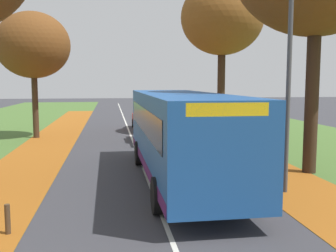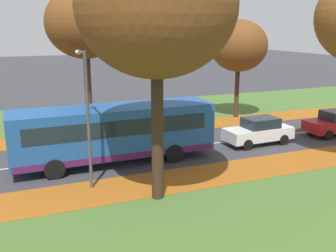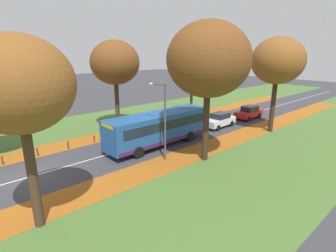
{
  "view_description": "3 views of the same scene",
  "coord_description": "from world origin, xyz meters",
  "px_view_note": "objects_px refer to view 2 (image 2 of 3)",
  "views": [
    {
      "loc": [
        -1.25,
        -2.24,
        3.36
      ],
      "look_at": [
        1.26,
        14.82,
        1.42
      ],
      "focal_mm": 42.0,
      "sensor_mm": 36.0,
      "label": 1
    },
    {
      "loc": [
        20.3,
        5.88,
        6.97
      ],
      "look_at": [
        0.33,
        13.97,
        1.47
      ],
      "focal_mm": 42.0,
      "sensor_mm": 36.0,
      "label": 2
    },
    {
      "loc": [
        18.45,
        -3.92,
        8.29
      ],
      "look_at": [
        1.78,
        11.13,
        1.87
      ],
      "focal_mm": 28.0,
      "sensor_mm": 36.0,
      "label": 3
    }
  ],
  "objects_px": {
    "car_red_following": "(336,123)",
    "bollard_fifth": "(28,141)",
    "bus": "(114,131)",
    "tree_right_near": "(157,6)",
    "streetlamp_right": "(86,104)",
    "car_white_lead": "(259,131)",
    "tree_left_mid": "(239,46)",
    "tree_left_near": "(85,24)"
  },
  "relations": [
    {
      "from": "tree_left_near",
      "to": "tree_right_near",
      "type": "relative_size",
      "value": 0.9
    },
    {
      "from": "streetlamp_right",
      "to": "bus",
      "type": "bearing_deg",
      "value": 145.0
    },
    {
      "from": "tree_right_near",
      "to": "streetlamp_right",
      "type": "xyz_separation_m",
      "value": [
        -2.38,
        -2.37,
        -3.95
      ]
    },
    {
      "from": "tree_right_near",
      "to": "tree_left_mid",
      "type": "bearing_deg",
      "value": 136.91
    },
    {
      "from": "bus",
      "to": "car_red_following",
      "type": "distance_m",
      "value": 14.91
    },
    {
      "from": "tree_right_near",
      "to": "bollard_fifth",
      "type": "height_order",
      "value": "tree_right_near"
    },
    {
      "from": "tree_right_near",
      "to": "bollard_fifth",
      "type": "distance_m",
      "value": 12.93
    },
    {
      "from": "tree_right_near",
      "to": "bus",
      "type": "relative_size",
      "value": 1.0
    },
    {
      "from": "tree_left_mid",
      "to": "bollard_fifth",
      "type": "bearing_deg",
      "value": -82.12
    },
    {
      "from": "bollard_fifth",
      "to": "tree_left_near",
      "type": "bearing_deg",
      "value": 120.88
    },
    {
      "from": "bus",
      "to": "tree_right_near",
      "type": "bearing_deg",
      "value": 6.4
    },
    {
      "from": "streetlamp_right",
      "to": "car_red_following",
      "type": "distance_m",
      "value": 17.13
    },
    {
      "from": "tree_left_near",
      "to": "bus",
      "type": "height_order",
      "value": "tree_left_near"
    },
    {
      "from": "bollard_fifth",
      "to": "bus",
      "type": "distance_m",
      "value": 6.31
    },
    {
      "from": "bollard_fifth",
      "to": "tree_left_mid",
      "type": "bearing_deg",
      "value": 97.88
    },
    {
      "from": "bollard_fifth",
      "to": "streetlamp_right",
      "type": "height_order",
      "value": "streetlamp_right"
    },
    {
      "from": "bollard_fifth",
      "to": "streetlamp_right",
      "type": "relative_size",
      "value": 0.11
    },
    {
      "from": "tree_left_near",
      "to": "car_white_lead",
      "type": "bearing_deg",
      "value": 51.16
    },
    {
      "from": "car_red_following",
      "to": "streetlamp_right",
      "type": "bearing_deg",
      "value": -81.7
    },
    {
      "from": "tree_left_near",
      "to": "tree_left_mid",
      "type": "bearing_deg",
      "value": 88.35
    },
    {
      "from": "tree_right_near",
      "to": "car_red_following",
      "type": "xyz_separation_m",
      "value": [
        -4.81,
        14.33,
        -6.88
      ]
    },
    {
      "from": "tree_left_mid",
      "to": "bollard_fifth",
      "type": "relative_size",
      "value": 10.96
    },
    {
      "from": "tree_left_mid",
      "to": "streetlamp_right",
      "type": "distance_m",
      "value": 16.41
    },
    {
      "from": "bus",
      "to": "bollard_fifth",
      "type": "bearing_deg",
      "value": -138.56
    },
    {
      "from": "streetlamp_right",
      "to": "car_red_following",
      "type": "height_order",
      "value": "streetlamp_right"
    },
    {
      "from": "bollard_fifth",
      "to": "bus",
      "type": "bearing_deg",
      "value": 41.44
    },
    {
      "from": "bus",
      "to": "car_white_lead",
      "type": "distance_m",
      "value": 8.99
    },
    {
      "from": "tree_left_mid",
      "to": "car_red_following",
      "type": "height_order",
      "value": "tree_left_mid"
    },
    {
      "from": "streetlamp_right",
      "to": "bus",
      "type": "xyz_separation_m",
      "value": [
        -2.59,
        1.81,
        -2.03
      ]
    },
    {
      "from": "bollard_fifth",
      "to": "car_red_following",
      "type": "height_order",
      "value": "car_red_following"
    },
    {
      "from": "bus",
      "to": "car_white_lead",
      "type": "height_order",
      "value": "bus"
    },
    {
      "from": "tree_right_near",
      "to": "car_red_following",
      "type": "relative_size",
      "value": 2.49
    },
    {
      "from": "streetlamp_right",
      "to": "bus",
      "type": "distance_m",
      "value": 3.76
    },
    {
      "from": "tree_right_near",
      "to": "car_red_following",
      "type": "height_order",
      "value": "tree_right_near"
    },
    {
      "from": "car_red_following",
      "to": "bollard_fifth",
      "type": "bearing_deg",
      "value": -104.13
    },
    {
      "from": "bus",
      "to": "car_red_following",
      "type": "bearing_deg",
      "value": 89.4
    },
    {
      "from": "tree_left_near",
      "to": "bus",
      "type": "bearing_deg",
      "value": -0.73
    },
    {
      "from": "car_red_following",
      "to": "tree_left_near",
      "type": "bearing_deg",
      "value": -116.15
    },
    {
      "from": "car_red_following",
      "to": "bus",
      "type": "bearing_deg",
      "value": -90.6
    },
    {
      "from": "tree_left_mid",
      "to": "car_red_following",
      "type": "bearing_deg",
      "value": 25.73
    },
    {
      "from": "tree_left_mid",
      "to": "car_white_lead",
      "type": "relative_size",
      "value": 1.76
    },
    {
      "from": "bollard_fifth",
      "to": "car_white_lead",
      "type": "relative_size",
      "value": 0.16
    }
  ]
}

